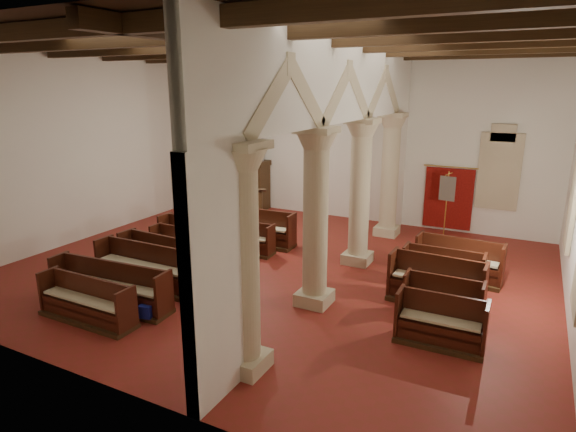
{
  "coord_description": "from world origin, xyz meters",
  "views": [
    {
      "loc": [
        5.95,
        -10.91,
        4.91
      ],
      "look_at": [
        0.09,
        0.5,
        1.42
      ],
      "focal_mm": 30.0,
      "sensor_mm": 36.0,
      "label": 1
    }
  ],
  "objects_px": {
    "processional_banner": "(445,216)",
    "pipe_organ": "(244,175)",
    "aisle_pew_0": "(440,329)",
    "lectern": "(259,206)",
    "nave_pew_0": "(87,307)"
  },
  "relations": [
    {
      "from": "processional_banner",
      "to": "pipe_organ",
      "type": "bearing_deg",
      "value": -173.94
    },
    {
      "from": "aisle_pew_0",
      "to": "lectern",
      "type": "bearing_deg",
      "value": 140.34
    },
    {
      "from": "nave_pew_0",
      "to": "processional_banner",
      "type": "bearing_deg",
      "value": 58.81
    },
    {
      "from": "pipe_organ",
      "to": "aisle_pew_0",
      "type": "bearing_deg",
      "value": -39.34
    },
    {
      "from": "lectern",
      "to": "processional_banner",
      "type": "distance_m",
      "value": 6.64
    },
    {
      "from": "lectern",
      "to": "nave_pew_0",
      "type": "relative_size",
      "value": 0.53
    },
    {
      "from": "pipe_organ",
      "to": "nave_pew_0",
      "type": "bearing_deg",
      "value": -76.99
    },
    {
      "from": "processional_banner",
      "to": "aisle_pew_0",
      "type": "bearing_deg",
      "value": -70.86
    },
    {
      "from": "lectern",
      "to": "nave_pew_0",
      "type": "height_order",
      "value": "lectern"
    },
    {
      "from": "processional_banner",
      "to": "aisle_pew_0",
      "type": "height_order",
      "value": "processional_banner"
    },
    {
      "from": "nave_pew_0",
      "to": "aisle_pew_0",
      "type": "bearing_deg",
      "value": 19.75
    },
    {
      "from": "lectern",
      "to": "aisle_pew_0",
      "type": "relative_size",
      "value": 0.75
    },
    {
      "from": "pipe_organ",
      "to": "lectern",
      "type": "height_order",
      "value": "pipe_organ"
    },
    {
      "from": "processional_banner",
      "to": "lectern",
      "type": "bearing_deg",
      "value": -163.08
    },
    {
      "from": "nave_pew_0",
      "to": "aisle_pew_0",
      "type": "xyz_separation_m",
      "value": [
        6.91,
        2.44,
        0.03
      ]
    }
  ]
}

